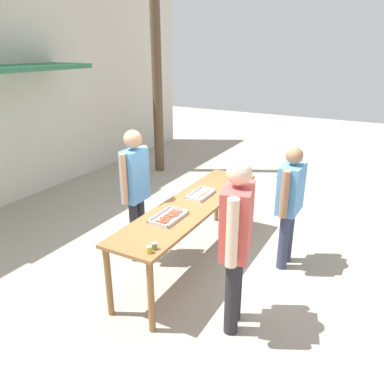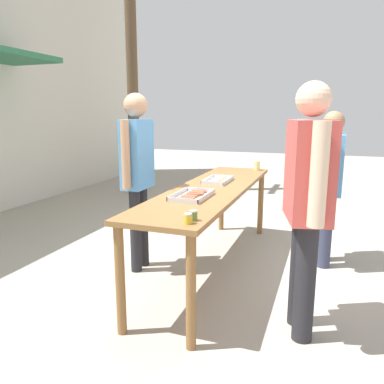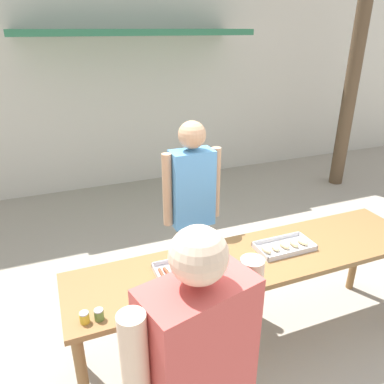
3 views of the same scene
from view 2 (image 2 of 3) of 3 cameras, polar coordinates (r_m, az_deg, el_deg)
name	(u,v)px [view 2 (image 2 of 3)]	position (r m, az deg, el deg)	size (l,w,h in m)	color
ground_plane	(211,268)	(3.99, 2.92, -11.56)	(24.00, 24.00, 0.00)	#A39989
serving_table	(212,196)	(3.75, 3.04, -0.66)	(2.82, 0.67, 0.87)	brown
food_tray_sausages	(192,196)	(3.24, 0.01, -0.61)	(0.47, 0.28, 0.04)	silver
food_tray_buns	(218,180)	(3.99, 3.96, 1.79)	(0.45, 0.24, 0.05)	silver
condiment_jar_mustard	(188,219)	(2.47, -0.61, -4.09)	(0.06, 0.06, 0.07)	gold
condiment_jar_ketchup	(193,216)	(2.54, 0.20, -3.62)	(0.06, 0.06, 0.07)	#567A38
beer_cup	(257,166)	(4.89, 9.89, 3.96)	(0.07, 0.07, 0.11)	#DBC67A
person_server_behind_table	(137,165)	(3.75, -8.33, 4.09)	(0.53, 0.23, 1.78)	#232328
person_customer_holding_hotdog	(308,191)	(2.69, 17.21, 0.13)	(0.67, 0.37, 1.79)	#232328
person_customer_with_cup	(330,177)	(4.10, 20.25, 2.23)	(0.64, 0.25, 1.61)	#333851
utility_pole	(130,12)	(7.87, -9.40, 25.47)	(1.10, 0.22, 6.74)	brown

